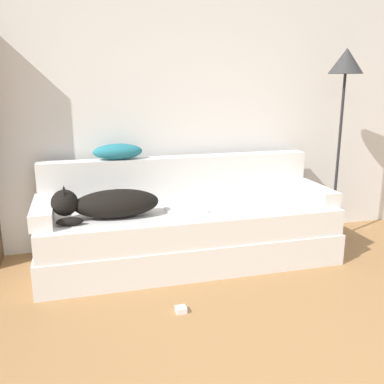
# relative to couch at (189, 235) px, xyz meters

# --- Properties ---
(wall_back) EXTENTS (7.08, 0.06, 2.70)m
(wall_back) POSITION_rel_couch_xyz_m (0.01, 0.53, 1.13)
(wall_back) COLOR silver
(wall_back) RESTS_ON ground_plane
(couch) EXTENTS (2.30, 0.80, 0.44)m
(couch) POSITION_rel_couch_xyz_m (0.00, 0.00, 0.00)
(couch) COLOR silver
(couch) RESTS_ON ground_plane
(couch_backrest) EXTENTS (2.26, 0.15, 0.35)m
(couch_backrest) POSITION_rel_couch_xyz_m (0.00, 0.33, 0.40)
(couch_backrest) COLOR silver
(couch_backrest) RESTS_ON couch
(couch_arm_left) EXTENTS (0.15, 0.61, 0.11)m
(couch_arm_left) POSITION_rel_couch_xyz_m (-1.07, -0.01, 0.28)
(couch_arm_left) COLOR silver
(couch_arm_left) RESTS_ON couch
(couch_arm_right) EXTENTS (0.15, 0.61, 0.11)m
(couch_arm_right) POSITION_rel_couch_xyz_m (1.07, -0.01, 0.28)
(couch_arm_right) COLOR silver
(couch_arm_right) RESTS_ON couch
(dog) EXTENTS (0.75, 0.27, 0.25)m
(dog) POSITION_rel_couch_xyz_m (-0.63, -0.10, 0.33)
(dog) COLOR black
(dog) RESTS_ON couch
(laptop) EXTENTS (0.31, 0.23, 0.02)m
(laptop) POSITION_rel_couch_xyz_m (-0.04, -0.06, 0.23)
(laptop) COLOR silver
(laptop) RESTS_ON couch
(throw_pillow) EXTENTS (0.39, 0.17, 0.13)m
(throw_pillow) POSITION_rel_couch_xyz_m (-0.50, 0.33, 0.64)
(throw_pillow) COLOR teal
(throw_pillow) RESTS_ON couch_backrest
(floor_lamp) EXTENTS (0.28, 0.28, 1.66)m
(floor_lamp) POSITION_rel_couch_xyz_m (1.38, 0.12, 1.22)
(floor_lamp) COLOR #232326
(floor_lamp) RESTS_ON ground_plane
(power_adapter) EXTENTS (0.07, 0.07, 0.03)m
(power_adapter) POSITION_rel_couch_xyz_m (-0.25, -0.76, -0.20)
(power_adapter) COLOR silver
(power_adapter) RESTS_ON ground_plane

